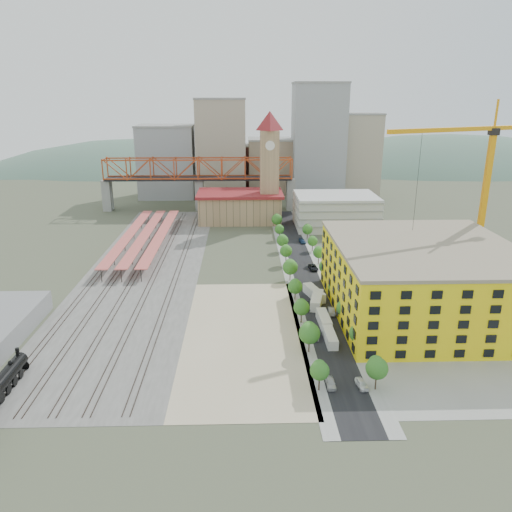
{
  "coord_description": "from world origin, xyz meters",
  "views": [
    {
      "loc": [
        -4.03,
        -138.37,
        54.56
      ],
      "look_at": [
        -0.14,
        -1.12,
        10.0
      ],
      "focal_mm": 35.0,
      "sensor_mm": 36.0,
      "label": 1
    }
  ],
  "objects_px": {
    "clock_tower": "(269,157)",
    "site_trailer_b": "(324,320)",
    "car_0": "(331,383)",
    "site_trailer_c": "(317,300)",
    "site_trailer_d": "(314,293)",
    "site_trailer_a": "(330,337)",
    "construction_building": "(422,279)",
    "tower_crane": "(479,174)"
  },
  "relations": [
    {
      "from": "construction_building",
      "to": "clock_tower",
      "type": "bearing_deg",
      "value": 108.78
    },
    {
      "from": "tower_crane",
      "to": "site_trailer_b",
      "type": "bearing_deg",
      "value": -149.24
    },
    {
      "from": "site_trailer_c",
      "to": "car_0",
      "type": "distance_m",
      "value": 39.69
    },
    {
      "from": "tower_crane",
      "to": "car_0",
      "type": "relative_size",
      "value": 12.01
    },
    {
      "from": "clock_tower",
      "to": "site_trailer_c",
      "type": "distance_m",
      "value": 98.35
    },
    {
      "from": "construction_building",
      "to": "site_trailer_a",
      "type": "bearing_deg",
      "value": -149.34
    },
    {
      "from": "site_trailer_c",
      "to": "site_trailer_b",
      "type": "bearing_deg",
      "value": -76.28
    },
    {
      "from": "site_trailer_a",
      "to": "site_trailer_c",
      "type": "xyz_separation_m",
      "value": [
        0.0,
        21.26,
        0.21
      ]
    },
    {
      "from": "site_trailer_b",
      "to": "car_0",
      "type": "height_order",
      "value": "site_trailer_b"
    },
    {
      "from": "clock_tower",
      "to": "construction_building",
      "type": "xyz_separation_m",
      "value": [
        34.0,
        -99.99,
        -19.29
      ]
    },
    {
      "from": "clock_tower",
      "to": "car_0",
      "type": "distance_m",
      "value": 136.71
    },
    {
      "from": "site_trailer_a",
      "to": "car_0",
      "type": "height_order",
      "value": "site_trailer_a"
    },
    {
      "from": "clock_tower",
      "to": "construction_building",
      "type": "distance_m",
      "value": 107.36
    },
    {
      "from": "clock_tower",
      "to": "site_trailer_b",
      "type": "distance_m",
      "value": 109.98
    },
    {
      "from": "clock_tower",
      "to": "site_trailer_b",
      "type": "xyz_separation_m",
      "value": [
        8.0,
        -106.21,
        -27.4
      ]
    },
    {
      "from": "clock_tower",
      "to": "site_trailer_d",
      "type": "bearing_deg",
      "value": -84.85
    },
    {
      "from": "site_trailer_b",
      "to": "construction_building",
      "type": "bearing_deg",
      "value": 12.05
    },
    {
      "from": "site_trailer_a",
      "to": "site_trailer_d",
      "type": "xyz_separation_m",
      "value": [
        0.0,
        26.64,
        0.17
      ]
    },
    {
      "from": "tower_crane",
      "to": "site_trailer_d",
      "type": "distance_m",
      "value": 58.27
    },
    {
      "from": "tower_crane",
      "to": "site_trailer_c",
      "type": "bearing_deg",
      "value": -161.09
    },
    {
      "from": "construction_building",
      "to": "site_trailer_c",
      "type": "relative_size",
      "value": 4.93
    },
    {
      "from": "clock_tower",
      "to": "site_trailer_c",
      "type": "bearing_deg",
      "value": -85.14
    },
    {
      "from": "clock_tower",
      "to": "site_trailer_d",
      "type": "relative_size",
      "value": 5.21
    },
    {
      "from": "site_trailer_a",
      "to": "car_0",
      "type": "distance_m",
      "value": 18.57
    },
    {
      "from": "site_trailer_b",
      "to": "site_trailer_d",
      "type": "xyz_separation_m",
      "value": [
        0.0,
        17.44,
        0.07
      ]
    },
    {
      "from": "site_trailer_b",
      "to": "site_trailer_d",
      "type": "height_order",
      "value": "site_trailer_d"
    },
    {
      "from": "site_trailer_a",
      "to": "site_trailer_d",
      "type": "distance_m",
      "value": 26.64
    },
    {
      "from": "site_trailer_b",
      "to": "car_0",
      "type": "bearing_deg",
      "value": -97.61
    },
    {
      "from": "site_trailer_a",
      "to": "site_trailer_c",
      "type": "height_order",
      "value": "site_trailer_c"
    },
    {
      "from": "site_trailer_b",
      "to": "site_trailer_d",
      "type": "distance_m",
      "value": 17.44
    },
    {
      "from": "site_trailer_b",
      "to": "site_trailer_c",
      "type": "relative_size",
      "value": 0.92
    },
    {
      "from": "tower_crane",
      "to": "construction_building",
      "type": "bearing_deg",
      "value": -134.4
    },
    {
      "from": "site_trailer_c",
      "to": "site_trailer_d",
      "type": "bearing_deg",
      "value": 103.72
    },
    {
      "from": "site_trailer_b",
      "to": "tower_crane",
      "type": "bearing_deg",
      "value": 29.37
    },
    {
      "from": "car_0",
      "to": "construction_building",
      "type": "bearing_deg",
      "value": 49.98
    },
    {
      "from": "tower_crane",
      "to": "clock_tower",
      "type": "bearing_deg",
      "value": 125.62
    },
    {
      "from": "tower_crane",
      "to": "site_trailer_c",
      "type": "distance_m",
      "value": 59.49
    },
    {
      "from": "site_trailer_b",
      "to": "car_0",
      "type": "xyz_separation_m",
      "value": [
        -3.0,
        -27.52,
        -0.54
      ]
    },
    {
      "from": "clock_tower",
      "to": "site_trailer_a",
      "type": "xyz_separation_m",
      "value": [
        8.0,
        -115.41,
        -27.5
      ]
    },
    {
      "from": "clock_tower",
      "to": "tower_crane",
      "type": "xyz_separation_m",
      "value": [
        55.73,
        -77.8,
        4.23
      ]
    },
    {
      "from": "construction_building",
      "to": "site_trailer_b",
      "type": "distance_m",
      "value": 27.94
    },
    {
      "from": "construction_building",
      "to": "site_trailer_d",
      "type": "distance_m",
      "value": 29.44
    }
  ]
}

